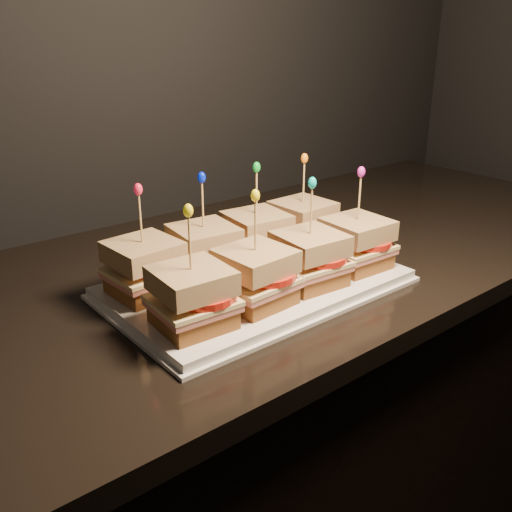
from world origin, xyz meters
TOP-DOWN VIEW (x-y plane):
  - granite_slab at (0.79, 1.68)m, footprint 2.23×0.65m
  - platter at (0.98, 1.58)m, footprint 0.43×0.26m
  - platter_rim at (0.98, 1.58)m, footprint 0.44×0.28m
  - sandwich_0_bread_bot at (0.83, 1.65)m, footprint 0.09×0.09m
  - sandwich_0_ham at (0.83, 1.65)m, footprint 0.10×0.10m
  - sandwich_0_cheese at (0.83, 1.65)m, footprint 0.10×0.10m
  - sandwich_0_tomato at (0.84, 1.64)m, footprint 0.09×0.09m
  - sandwich_0_bread_top at (0.83, 1.65)m, footprint 0.09×0.09m
  - sandwich_0_pick at (0.83, 1.65)m, footprint 0.00×0.00m
  - sandwich_0_frill at (0.83, 1.65)m, footprint 0.01×0.01m
  - sandwich_1_bread_bot at (0.93, 1.65)m, footprint 0.10×0.10m
  - sandwich_1_ham at (0.93, 1.65)m, footprint 0.11×0.10m
  - sandwich_1_cheese at (0.93, 1.65)m, footprint 0.11×0.10m
  - sandwich_1_tomato at (0.95, 1.64)m, footprint 0.09×0.09m
  - sandwich_1_bread_top at (0.93, 1.65)m, footprint 0.10×0.10m
  - sandwich_1_pick at (0.93, 1.65)m, footprint 0.00×0.00m
  - sandwich_1_frill at (0.93, 1.65)m, footprint 0.01×0.01m
  - sandwich_2_bread_bot at (1.03, 1.65)m, footprint 0.10×0.10m
  - sandwich_2_ham at (1.03, 1.65)m, footprint 0.11×0.10m
  - sandwich_2_cheese at (1.03, 1.65)m, footprint 0.11×0.10m
  - sandwich_2_tomato at (1.05, 1.64)m, footprint 0.09×0.09m
  - sandwich_2_bread_top at (1.03, 1.65)m, footprint 0.10×0.10m
  - sandwich_2_pick at (1.03, 1.65)m, footprint 0.00×0.00m
  - sandwich_2_frill at (1.03, 1.65)m, footprint 0.01×0.01m
  - sandwich_3_bread_bot at (1.14, 1.65)m, footprint 0.09×0.09m
  - sandwich_3_ham at (1.14, 1.65)m, footprint 0.10×0.09m
  - sandwich_3_cheese at (1.14, 1.65)m, footprint 0.10×0.10m
  - sandwich_3_tomato at (1.15, 1.64)m, footprint 0.09×0.09m
  - sandwich_3_bread_top at (1.14, 1.65)m, footprint 0.09×0.09m
  - sandwich_3_pick at (1.14, 1.65)m, footprint 0.00×0.00m
  - sandwich_3_frill at (1.14, 1.65)m, footprint 0.01×0.01m
  - sandwich_4_bread_bot at (0.83, 1.52)m, footprint 0.09×0.09m
  - sandwich_4_ham at (0.83, 1.52)m, footprint 0.10×0.10m
  - sandwich_4_cheese at (0.83, 1.52)m, footprint 0.10×0.10m
  - sandwich_4_tomato at (0.84, 1.52)m, footprint 0.09×0.09m
  - sandwich_4_bread_top at (0.83, 1.52)m, footprint 0.09×0.09m
  - sandwich_4_pick at (0.83, 1.52)m, footprint 0.00×0.00m
  - sandwich_4_frill at (0.83, 1.52)m, footprint 0.01×0.01m
  - sandwich_5_bread_bot at (0.93, 1.52)m, footprint 0.09×0.09m
  - sandwich_5_ham at (0.93, 1.52)m, footprint 0.10×0.10m
  - sandwich_5_cheese at (0.93, 1.52)m, footprint 0.10×0.10m
  - sandwich_5_tomato at (0.95, 1.52)m, footprint 0.09×0.09m
  - sandwich_5_bread_top at (0.93, 1.52)m, footprint 0.09×0.09m
  - sandwich_5_pick at (0.93, 1.52)m, footprint 0.00×0.00m
  - sandwich_5_frill at (0.93, 1.52)m, footprint 0.01×0.01m
  - sandwich_6_bread_bot at (1.03, 1.52)m, footprint 0.09×0.09m
  - sandwich_6_ham at (1.03, 1.52)m, footprint 0.10×0.10m
  - sandwich_6_cheese at (1.03, 1.52)m, footprint 0.11×0.10m
  - sandwich_6_tomato at (1.05, 1.52)m, footprint 0.09×0.09m
  - sandwich_6_bread_top at (1.03, 1.52)m, footprint 0.10×0.10m
  - sandwich_6_pick at (1.03, 1.52)m, footprint 0.00×0.00m
  - sandwich_6_frill at (1.03, 1.52)m, footprint 0.01×0.01m
  - sandwich_7_bread_bot at (1.14, 1.52)m, footprint 0.09×0.09m
  - sandwich_7_ham at (1.14, 1.52)m, footprint 0.10×0.10m
  - sandwich_7_cheese at (1.14, 1.52)m, footprint 0.10×0.10m
  - sandwich_7_tomato at (1.15, 1.52)m, footprint 0.09×0.09m
  - sandwich_7_bread_top at (1.14, 1.52)m, footprint 0.09×0.09m
  - sandwich_7_pick at (1.14, 1.52)m, footprint 0.00×0.00m
  - sandwich_7_frill at (1.14, 1.52)m, footprint 0.01×0.01m

SIDE VIEW (x-z plane):
  - granite_slab at x=0.79m, z-range 0.88..0.91m
  - platter_rim at x=0.98m, z-range 0.91..0.91m
  - platter at x=0.98m, z-range 0.91..0.93m
  - sandwich_0_bread_bot at x=0.83m, z-range 0.93..0.95m
  - sandwich_1_bread_bot at x=0.93m, z-range 0.93..0.95m
  - sandwich_2_bread_bot at x=1.03m, z-range 0.93..0.95m
  - sandwich_3_bread_bot at x=1.14m, z-range 0.93..0.95m
  - sandwich_4_bread_bot at x=0.83m, z-range 0.93..0.95m
  - sandwich_5_bread_bot at x=0.93m, z-range 0.93..0.95m
  - sandwich_6_bread_bot at x=1.03m, z-range 0.93..0.95m
  - sandwich_7_bread_bot at x=1.14m, z-range 0.93..0.95m
  - sandwich_0_ham at x=0.83m, z-range 0.95..0.96m
  - sandwich_1_ham at x=0.93m, z-range 0.95..0.96m
  - sandwich_2_ham at x=1.03m, z-range 0.95..0.96m
  - sandwich_3_ham at x=1.14m, z-range 0.95..0.96m
  - sandwich_4_ham at x=0.83m, z-range 0.95..0.96m
  - sandwich_5_ham at x=0.93m, z-range 0.95..0.96m
  - sandwich_6_ham at x=1.03m, z-range 0.95..0.96m
  - sandwich_7_ham at x=1.14m, z-range 0.95..0.96m
  - sandwich_0_cheese at x=0.83m, z-range 0.96..0.96m
  - sandwich_1_cheese at x=0.93m, z-range 0.96..0.96m
  - sandwich_2_cheese at x=1.03m, z-range 0.96..0.96m
  - sandwich_3_cheese at x=1.14m, z-range 0.96..0.96m
  - sandwich_4_cheese at x=0.83m, z-range 0.96..0.96m
  - sandwich_5_cheese at x=0.93m, z-range 0.96..0.96m
  - sandwich_6_cheese at x=1.03m, z-range 0.96..0.96m
  - sandwich_7_cheese at x=1.14m, z-range 0.96..0.96m
  - sandwich_0_tomato at x=0.84m, z-range 0.96..0.97m
  - sandwich_1_tomato at x=0.95m, z-range 0.96..0.97m
  - sandwich_2_tomato at x=1.05m, z-range 0.96..0.97m
  - sandwich_3_tomato at x=1.15m, z-range 0.96..0.97m
  - sandwich_4_tomato at x=0.84m, z-range 0.96..0.97m
  - sandwich_5_tomato at x=0.95m, z-range 0.96..0.97m
  - sandwich_6_tomato at x=1.05m, z-range 0.96..0.97m
  - sandwich_7_tomato at x=1.15m, z-range 0.96..0.97m
  - sandwich_0_bread_top at x=0.83m, z-range 0.97..1.00m
  - sandwich_1_bread_top at x=0.93m, z-range 0.97..1.00m
  - sandwich_2_bread_top at x=1.03m, z-range 0.97..1.00m
  - sandwich_3_bread_top at x=1.14m, z-range 0.97..1.00m
  - sandwich_4_bread_top at x=0.83m, z-range 0.97..1.00m
  - sandwich_5_bread_top at x=0.93m, z-range 0.97..1.00m
  - sandwich_6_bread_top at x=1.03m, z-range 0.97..1.00m
  - sandwich_7_bread_top at x=1.14m, z-range 0.97..1.00m
  - sandwich_0_pick at x=0.83m, z-range 0.99..1.08m
  - sandwich_1_pick at x=0.93m, z-range 0.99..1.08m
  - sandwich_2_pick at x=1.03m, z-range 0.99..1.08m
  - sandwich_3_pick at x=1.14m, z-range 0.99..1.08m
  - sandwich_4_pick at x=0.83m, z-range 0.99..1.08m
  - sandwich_5_pick at x=0.93m, z-range 0.99..1.08m
  - sandwich_6_pick at x=1.03m, z-range 0.99..1.08m
  - sandwich_7_pick at x=1.14m, z-range 0.99..1.08m
  - sandwich_0_frill at x=0.83m, z-range 1.07..1.09m
  - sandwich_1_frill at x=0.93m, z-range 1.07..1.09m
  - sandwich_2_frill at x=1.03m, z-range 1.07..1.09m
  - sandwich_3_frill at x=1.14m, z-range 1.07..1.09m
  - sandwich_4_frill at x=0.83m, z-range 1.07..1.09m
  - sandwich_5_frill at x=0.93m, z-range 1.07..1.09m
  - sandwich_6_frill at x=1.03m, z-range 1.07..1.09m
  - sandwich_7_frill at x=1.14m, z-range 1.07..1.09m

